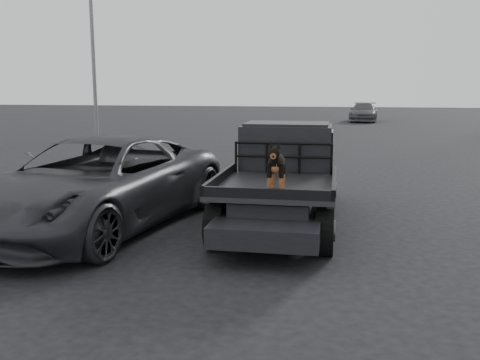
% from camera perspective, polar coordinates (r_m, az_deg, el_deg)
% --- Properties ---
extents(ground, '(120.00, 120.00, 0.00)m').
position_cam_1_polar(ground, '(7.51, 7.44, -9.56)').
color(ground, black).
rests_on(ground, ground).
extents(flatbed_ute, '(2.00, 5.40, 0.92)m').
position_cam_1_polar(flatbed_ute, '(9.77, 4.43, -2.11)').
color(flatbed_ute, black).
rests_on(flatbed_ute, ground).
extents(ute_cab, '(1.72, 1.30, 0.88)m').
position_cam_1_polar(ute_cab, '(10.56, 5.04, 3.74)').
color(ute_cab, black).
rests_on(ute_cab, flatbed_ute).
extents(headache_rack, '(1.80, 0.08, 0.55)m').
position_cam_1_polar(headache_rack, '(9.84, 4.61, 2.32)').
color(headache_rack, black).
rests_on(headache_rack, flatbed_ute).
extents(dog, '(0.32, 0.60, 0.74)m').
position_cam_1_polar(dog, '(8.17, 3.93, 1.43)').
color(dog, black).
rests_on(dog, flatbed_ute).
extents(parked_suv, '(3.61, 6.15, 1.61)m').
position_cam_1_polar(parked_suv, '(9.78, -15.08, -0.36)').
color(parked_suv, '#323237').
rests_on(parked_suv, ground).
extents(distant_car_b, '(2.26, 4.73, 1.33)m').
position_cam_1_polar(distant_car_b, '(39.60, 13.04, 7.08)').
color(distant_car_b, '#4B4C50').
rests_on(distant_car_b, ground).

